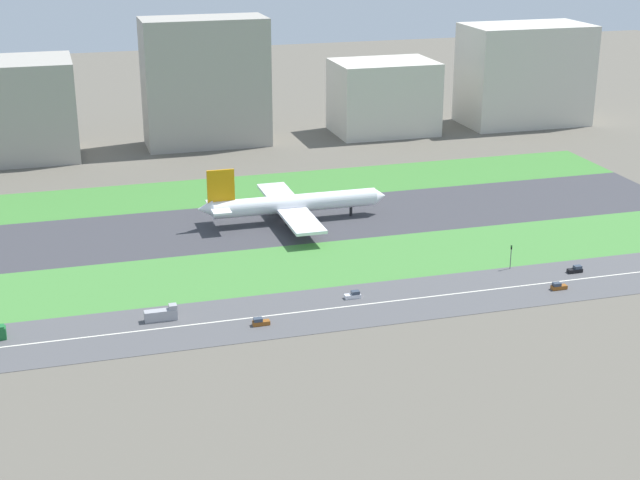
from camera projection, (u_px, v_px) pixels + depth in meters
ground_plane at (286, 222)px, 319.72m from camera, size 800.00×800.00×0.00m
runway at (286, 222)px, 319.70m from camera, size 280.00×46.00×0.10m
grass_median_north at (259, 188)px, 356.76m from camera, size 280.00×36.00×0.10m
grass_median_south at (320, 264)px, 282.64m from camera, size 280.00×36.00×0.10m
highway at (353, 306)px, 253.71m from camera, size 280.00×28.00×0.10m
highway_centerline at (353, 306)px, 253.69m from camera, size 266.00×0.50×0.01m
airliner at (290, 204)px, 318.03m from camera, size 65.00×56.00×19.70m
car_1 at (353, 295)px, 258.36m from camera, size 4.40×1.80×2.00m
car_3 at (576, 270)px, 276.12m from camera, size 4.40×1.80×2.00m
car_0 at (558, 286)px, 264.14m from camera, size 4.40×1.80×2.00m
car_2 at (260, 322)px, 241.95m from camera, size 4.40×1.80×2.00m
truck_0 at (162, 314)px, 244.55m from camera, size 8.40×2.50×4.00m
traffic_light at (511, 255)px, 277.78m from camera, size 0.36×0.50×7.20m
terminal_building at (6, 110)px, 392.34m from camera, size 55.42×38.84×40.66m
hangar_building at (205, 82)px, 411.70m from camera, size 53.27×24.77×55.01m
office_tower at (383, 97)px, 436.89m from camera, size 45.62×32.39×32.94m
cargo_warehouse at (524, 74)px, 453.11m from camera, size 58.26×33.25×46.89m
fuel_tank_west at (179, 106)px, 457.24m from camera, size 16.21×16.21×17.23m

